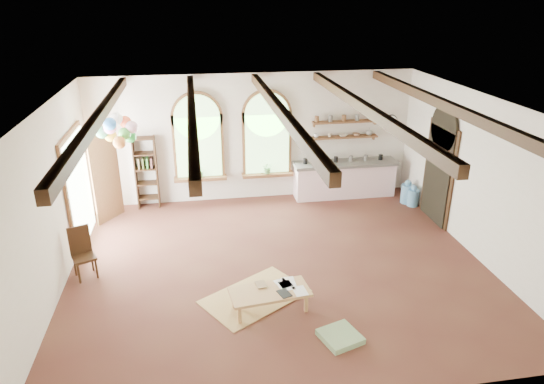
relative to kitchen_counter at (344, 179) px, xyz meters
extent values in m
plane|color=brown|center=(-2.30, -3.20, -0.48)|extent=(8.00, 8.00, 0.00)
cube|color=brown|center=(-3.70, 0.24, 0.97)|extent=(1.24, 0.08, 1.64)
cylinder|color=brown|center=(-3.70, 0.24, 1.72)|extent=(1.24, 0.08, 1.24)
cube|color=#92CE7B|center=(-3.70, 0.20, 0.97)|extent=(1.10, 0.04, 1.50)
cube|color=brown|center=(-3.70, 0.15, 0.18)|extent=(1.30, 0.28, 0.08)
cube|color=brown|center=(-2.00, 0.24, 0.97)|extent=(1.24, 0.08, 1.64)
cylinder|color=brown|center=(-2.00, 0.24, 1.72)|extent=(1.24, 0.08, 1.24)
cube|color=#92CE7B|center=(-2.00, 0.20, 0.97)|extent=(1.10, 0.04, 1.50)
cube|color=brown|center=(-2.00, 0.15, 0.18)|extent=(1.30, 0.28, 0.08)
cube|color=brown|center=(-6.25, -1.40, 0.67)|extent=(0.10, 1.90, 2.50)
cube|color=black|center=(1.65, -1.70, 0.62)|extent=(0.10, 1.30, 2.40)
cube|color=#FBD5DC|center=(0.00, 0.00, -0.05)|extent=(2.60, 0.55, 0.86)
cube|color=slate|center=(0.00, 0.00, 0.42)|extent=(2.68, 0.62, 0.08)
cube|color=brown|center=(0.00, 0.18, 1.07)|extent=(1.70, 0.24, 0.04)
cube|color=brown|center=(0.00, 0.18, 1.47)|extent=(1.70, 0.24, 0.04)
cylinder|color=black|center=(1.25, 0.25, 1.42)|extent=(0.32, 0.04, 0.32)
cube|color=#362511|center=(-5.25, 0.12, 0.42)|extent=(0.03, 0.32, 1.80)
cube|color=#362511|center=(-4.75, 0.12, 0.42)|extent=(0.03, 0.32, 1.80)
cube|color=tan|center=(-2.70, -4.58, -0.12)|extent=(1.39, 0.76, 0.05)
cube|color=tan|center=(-3.24, -4.86, -0.31)|extent=(0.06, 0.06, 0.33)
cube|color=tan|center=(-2.11, -4.72, -0.31)|extent=(0.06, 0.06, 0.33)
cube|color=tan|center=(-3.29, -4.43, -0.31)|extent=(0.06, 0.06, 0.33)
cube|color=tan|center=(-2.16, -4.29, -0.31)|extent=(0.06, 0.06, 0.33)
cube|color=#362511|center=(-5.95, -3.00, -0.07)|extent=(0.52, 0.52, 0.05)
cube|color=#362511|center=(-6.02, -2.84, 0.22)|extent=(0.37, 0.19, 0.58)
cube|color=tan|center=(-2.90, -4.17, -0.47)|extent=(2.08, 1.86, 0.02)
cube|color=gray|center=(-1.74, -5.50, -0.43)|extent=(0.71, 0.71, 0.10)
cylinder|color=#5B94C4|center=(1.45, -0.70, -0.24)|extent=(0.32, 0.32, 0.48)
sphere|color=#5B94C4|center=(1.45, -0.70, 0.05)|extent=(0.17, 0.17, 0.17)
cylinder|color=#5B94C4|center=(1.52, -0.90, -0.26)|extent=(0.28, 0.28, 0.42)
sphere|color=#5B94C4|center=(1.52, -0.90, -0.01)|extent=(0.15, 0.15, 0.15)
cylinder|color=silver|center=(-5.31, -1.17, 2.30)|extent=(0.01, 0.01, 0.85)
sphere|color=green|center=(-5.12, -1.13, 1.69)|extent=(0.26, 0.26, 0.26)
sphere|color=#D547D6|center=(-5.11, -0.98, 1.81)|extent=(0.26, 0.26, 0.26)
sphere|color=#FF6235|center=(-5.22, -0.82, 1.93)|extent=(0.26, 0.26, 0.26)
sphere|color=white|center=(-5.37, -0.99, 2.05)|extent=(0.26, 0.26, 0.26)
sphere|color=gold|center=(-5.53, -1.00, 1.69)|extent=(0.26, 0.26, 0.26)
sphere|color=#45A267|center=(-5.67, -1.14, 1.81)|extent=(0.26, 0.26, 0.26)
sphere|color=pink|center=(-5.48, -1.27, 1.93)|extent=(0.26, 0.26, 0.26)
sphere|color=#398AF4|center=(-5.44, -1.42, 2.05)|extent=(0.26, 0.26, 0.26)
sphere|color=orange|center=(-5.28, -1.54, 1.69)|extent=(0.26, 0.26, 0.26)
sphere|color=#4FBF43|center=(-5.19, -1.33, 1.81)|extent=(0.26, 0.26, 0.26)
sphere|color=#E9ACC2|center=(-5.04, -1.27, 1.93)|extent=(0.26, 0.26, 0.26)
imported|color=olive|center=(-2.91, -4.40, -0.09)|extent=(0.20, 0.27, 0.02)
cube|color=black|center=(-2.48, -4.70, -0.09)|extent=(0.25, 0.30, 0.01)
imported|color=#598C4C|center=(-3.70, 0.12, 0.37)|extent=(0.27, 0.23, 0.30)
imported|color=#598C4C|center=(-2.00, 0.12, 0.37)|extent=(0.27, 0.23, 0.30)
imported|color=white|center=(-0.75, 0.18, 1.14)|extent=(0.12, 0.10, 0.10)
imported|color=beige|center=(-0.40, 0.18, 1.14)|extent=(0.10, 0.10, 0.09)
imported|color=beige|center=(-0.05, 0.18, 1.12)|extent=(0.22, 0.22, 0.05)
imported|color=#8C664C|center=(0.30, 0.18, 1.12)|extent=(0.20, 0.20, 0.06)
imported|color=slate|center=(0.65, 0.18, 1.19)|extent=(0.18, 0.18, 0.19)
camera|label=1|loc=(-3.77, -11.31, 4.52)|focal=32.00mm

